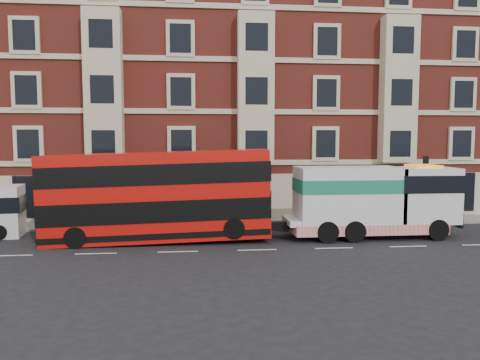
% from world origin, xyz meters
% --- Properties ---
extents(ground, '(120.00, 120.00, 0.00)m').
position_xyz_m(ground, '(0.00, 0.00, 0.00)').
color(ground, black).
rests_on(ground, ground).
extents(sidewalk, '(90.00, 3.00, 0.15)m').
position_xyz_m(sidewalk, '(0.00, 7.50, 0.07)').
color(sidewalk, slate).
rests_on(sidewalk, ground).
extents(victorian_terrace, '(45.00, 12.00, 20.40)m').
position_xyz_m(victorian_terrace, '(0.50, 15.00, 10.07)').
color(victorian_terrace, maroon).
rests_on(victorian_terrace, ground).
extents(lamp_post_west, '(0.35, 0.15, 4.35)m').
position_xyz_m(lamp_post_west, '(-6.00, 6.20, 2.68)').
color(lamp_post_west, black).
rests_on(lamp_post_west, sidewalk).
extents(lamp_post_east, '(0.35, 0.15, 4.35)m').
position_xyz_m(lamp_post_east, '(12.00, 6.20, 2.68)').
color(lamp_post_east, black).
rests_on(lamp_post_east, sidewalk).
extents(double_decker_bus, '(12.13, 2.79, 4.91)m').
position_xyz_m(double_decker_bus, '(-5.17, 2.50, 2.60)').
color(double_decker_bus, '#BD0F0A').
rests_on(double_decker_bus, ground).
extents(tow_truck, '(9.72, 2.87, 4.05)m').
position_xyz_m(tow_truck, '(6.89, 2.50, 2.15)').
color(tow_truck, silver).
rests_on(tow_truck, ground).
extents(pedestrian, '(0.66, 0.49, 1.66)m').
position_xyz_m(pedestrian, '(-11.92, 6.94, 0.98)').
color(pedestrian, '#1D293A').
rests_on(pedestrian, sidewalk).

